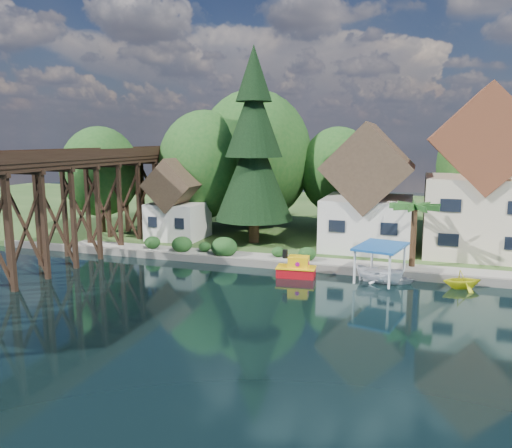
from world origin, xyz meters
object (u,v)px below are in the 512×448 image
object	(u,v)px
conifer	(254,150)
trestle_bridge	(71,198)
shed	(178,204)
tugboat	(297,269)
house_left	(368,196)
boat_canopy	(380,267)
palm_tree	(415,208)
boat_white_a	(389,277)
boat_yellow	(462,279)
house_center	(479,184)

from	to	relation	value
conifer	trestle_bridge	bearing A→B (deg)	-142.56
shed	tugboat	bearing A→B (deg)	-30.86
house_left	shed	world-z (taller)	house_left
conifer	boat_canopy	xyz separation A→B (m)	(12.21, -8.47, -7.93)
conifer	palm_tree	size ratio (longest dim) A/B	3.47
tugboat	boat_white_a	size ratio (longest dim) A/B	0.84
shed	conifer	world-z (taller)	conifer
palm_tree	boat_white_a	bearing A→B (deg)	-116.56
conifer	boat_canopy	size ratio (longest dim) A/B	3.70
boat_white_a	palm_tree	bearing A→B (deg)	-21.24
shed	palm_tree	world-z (taller)	shed
boat_canopy	boat_white_a	bearing A→B (deg)	40.86
palm_tree	boat_white_a	xyz separation A→B (m)	(-1.47, -2.95, -4.63)
shed	boat_yellow	bearing A→B (deg)	-16.73
house_center	palm_tree	distance (m)	8.39
boat_canopy	conifer	bearing A→B (deg)	145.24
house_center	boat_canopy	bearing A→B (deg)	-125.16
house_left	boat_yellow	size ratio (longest dim) A/B	4.19
shed	boat_canopy	world-z (taller)	shed
trestle_bridge	palm_tree	size ratio (longest dim) A/B	8.58
boat_white_a	house_left	bearing A→B (deg)	20.93
shed	tugboat	xyz separation A→B (m)	(13.89, -8.30, -3.20)
house_center	boat_canopy	size ratio (longest dim) A/B	2.87
conifer	palm_tree	world-z (taller)	conifer
conifer	boat_yellow	world-z (taller)	conifer
conifer	boat_white_a	xyz separation A→B (m)	(12.85, -7.92, -8.75)
shed	boat_yellow	size ratio (longest dim) A/B	2.98
boat_white_a	conifer	bearing A→B (deg)	63.67
shed	conifer	distance (m)	9.33
house_left	boat_canopy	bearing A→B (deg)	-78.87
shed	house_left	bearing A→B (deg)	4.77
conifer	house_center	bearing A→B (deg)	4.80
trestle_bridge	boat_yellow	size ratio (longest dim) A/B	16.80
boat_canopy	boat_yellow	bearing A→B (deg)	4.96
trestle_bridge	boat_white_a	size ratio (longest dim) A/B	12.45
house_left	boat_yellow	world-z (taller)	house_left
conifer	palm_tree	bearing A→B (deg)	-19.13
boat_yellow	boat_white_a	bearing A→B (deg)	67.15
palm_tree	boat_white_a	world-z (taller)	palm_tree
boat_white_a	boat_yellow	bearing A→B (deg)	-85.63
boat_yellow	house_left	bearing A→B (deg)	16.99
conifer	palm_tree	xyz separation A→B (m)	(14.33, -4.97, -4.12)
trestle_bridge	conifer	bearing A→B (deg)	37.44
boat_yellow	tugboat	bearing A→B (deg)	71.48
trestle_bridge	boat_yellow	bearing A→B (deg)	3.22
palm_tree	house_center	bearing A→B (deg)	52.84
palm_tree	tugboat	distance (m)	9.93
tugboat	house_left	bearing A→B (deg)	67.25
house_center	conifer	world-z (taller)	conifer
house_left	palm_tree	world-z (taller)	house_left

